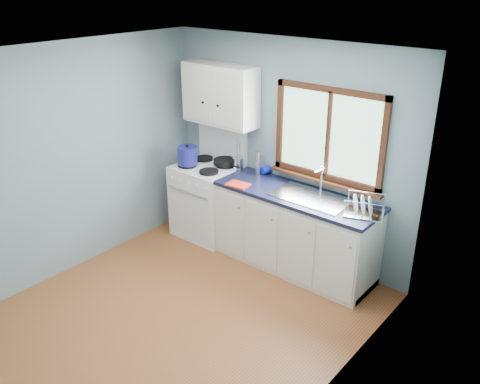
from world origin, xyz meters
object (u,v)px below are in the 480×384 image
Objects in this scene: thermos at (258,163)px; stockpot at (187,155)px; skillet at (225,162)px; gas_range at (208,198)px; sink at (310,203)px; dish_rack at (364,209)px; utensil_crock at (238,164)px; base_cabinets at (295,235)px.

stockpot is at bearing -157.23° from thermos.
skillet is at bearing -173.82° from thermos.
sink is at bearing 0.71° from gas_range.
sink is 0.62m from dish_rack.
sink is 0.88m from thermos.
gas_range is at bearing 41.63° from stockpot.
sink is 1.13m from utensil_crock.
thermos is (-0.84, 0.17, 0.21)m from sink.
gas_range is 0.74× the size of base_cabinets.
gas_range is at bearing -163.64° from thermos.
base_cabinets is 0.48m from sink.
dish_rack is (1.92, -0.13, -0.02)m from skillet.
sink reaches higher than base_cabinets.
gas_range is 4.62× the size of thermos.
utensil_crock is at bearing 29.66° from stockpot.
gas_range reaches higher than stockpot.
stockpot is at bearing -128.72° from skillet.
skillet is 1.33× the size of stockpot.
stockpot is at bearing -173.34° from base_cabinets.
gas_range is 3.44× the size of utensil_crock.
utensil_crock is 1.34× the size of thermos.
skillet is 0.19m from utensil_crock.
gas_range is 1.62× the size of sink.
base_cabinets is at bearing 159.65° from dish_rack.
utensil_crock is at bearing 16.04° from skillet.
stockpot is 1.13× the size of thermos.
sink reaches higher than stockpot.
gas_range is 1.53m from sink.
sink reaches higher than thermos.
skillet is 0.46m from stockpot.
skillet is 1.12× the size of utensil_crock.
thermos is (0.82, 0.34, -0.00)m from stockpot.
dish_rack is at bearing -7.01° from thermos.
utensil_crock is (0.37, 0.15, 0.51)m from gas_range.
base_cabinets is at bearing -14.43° from thermos.
gas_range is 0.88m from thermos.
utensil_crock is (-1.12, 0.14, 0.14)m from sink.
sink is 2.86× the size of thermos.
skillet is 0.48m from thermos.
utensil_crock is 1.74m from dish_rack.
thermos reaches higher than base_cabinets.
sink is at bearing -11.46° from thermos.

